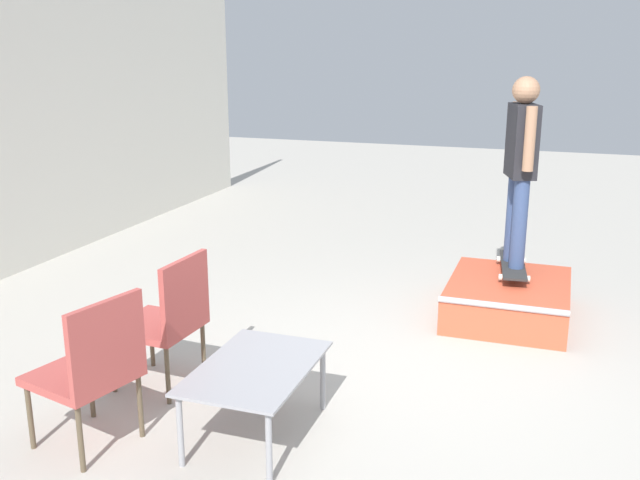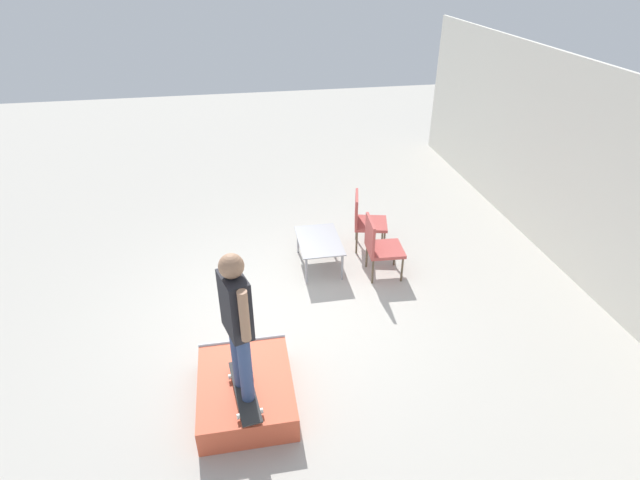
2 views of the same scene
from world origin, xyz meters
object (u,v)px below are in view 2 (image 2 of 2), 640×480
(patio_chair_left, at_px, (365,219))
(patio_chair_right, at_px, (379,245))
(person_skater, at_px, (237,317))
(skateboard_on_ramp, at_px, (245,391))
(skate_ramp_box, at_px, (246,390))
(coffee_table, at_px, (319,243))

(patio_chair_left, relative_size, patio_chair_right, 1.00)
(patio_chair_right, bearing_deg, person_skater, 141.89)
(person_skater, bearing_deg, skateboard_on_ramp, 162.64)
(skate_ramp_box, relative_size, skateboard_on_ramp, 1.43)
(skate_ramp_box, height_order, coffee_table, coffee_table)
(coffee_table, distance_m, patio_chair_right, 0.92)
(patio_chair_right, bearing_deg, skateboard_on_ramp, 141.89)
(skate_ramp_box, height_order, skateboard_on_ramp, skateboard_on_ramp)
(skateboard_on_ramp, bearing_deg, patio_chair_left, 139.32)
(coffee_table, height_order, patio_chair_right, patio_chair_right)
(person_skater, relative_size, coffee_table, 1.66)
(person_skater, relative_size, patio_chair_left, 1.73)
(coffee_table, distance_m, patio_chair_left, 0.94)
(skate_ramp_box, bearing_deg, coffee_table, 153.47)
(coffee_table, bearing_deg, skate_ramp_box, -26.53)
(patio_chair_right, bearing_deg, coffee_table, 67.70)
(skateboard_on_ramp, relative_size, coffee_table, 0.91)
(coffee_table, bearing_deg, patio_chair_right, 64.25)
(patio_chair_left, height_order, patio_chair_right, same)
(skate_ramp_box, distance_m, patio_chair_left, 3.62)
(skateboard_on_ramp, relative_size, person_skater, 0.55)
(coffee_table, height_order, patio_chair_left, patio_chair_left)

